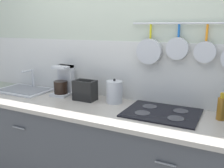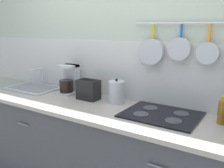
# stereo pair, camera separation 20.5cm
# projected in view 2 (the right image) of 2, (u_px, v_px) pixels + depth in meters

# --- Properties ---
(wall_back) EXTENTS (7.20, 0.13, 2.60)m
(wall_back) POSITION_uv_depth(u_px,v_px,m) (123.00, 61.00, 2.38)
(wall_back) COLOR #B2BCA8
(wall_back) RESTS_ON ground_plane
(cabinet_base) EXTENTS (2.63, 0.63, 0.89)m
(cabinet_base) POSITION_uv_depth(u_px,v_px,m) (102.00, 157.00, 2.27)
(cabinet_base) COLOR #3F4247
(cabinet_base) RESTS_ON ground_plane
(countertop) EXTENTS (2.67, 0.66, 0.03)m
(countertop) POSITION_uv_depth(u_px,v_px,m) (102.00, 109.00, 2.16)
(countertop) COLOR #A59E93
(countertop) RESTS_ON cabinet_base
(sink_basin) EXTENTS (0.56, 0.39, 0.22)m
(sink_basin) POSITION_uv_depth(u_px,v_px,m) (33.00, 87.00, 2.79)
(sink_basin) COLOR #B7BABF
(sink_basin) RESTS_ON countertop
(coffee_maker) EXTENTS (0.18, 0.21, 0.30)m
(coffee_maker) POSITION_uv_depth(u_px,v_px,m) (69.00, 82.00, 2.57)
(coffee_maker) COLOR #B7BABF
(coffee_maker) RESTS_ON countertop
(toaster) EXTENTS (0.22, 0.14, 0.19)m
(toaster) POSITION_uv_depth(u_px,v_px,m) (88.00, 90.00, 2.37)
(toaster) COLOR black
(toaster) RESTS_ON countertop
(kettle) EXTENTS (0.15, 0.15, 0.22)m
(kettle) POSITION_uv_depth(u_px,v_px,m) (116.00, 92.00, 2.26)
(kettle) COLOR #B7BABF
(kettle) RESTS_ON countertop
(cooktop) EXTENTS (0.58, 0.46, 0.01)m
(cooktop) POSITION_uv_depth(u_px,v_px,m) (161.00, 114.00, 1.96)
(cooktop) COLOR black
(cooktop) RESTS_ON countertop
(bottle_vinegar) EXTENTS (0.07, 0.07, 0.21)m
(bottle_vinegar) POSITION_uv_depth(u_px,v_px,m) (223.00, 112.00, 1.77)
(bottle_vinegar) COLOR #8C5919
(bottle_vinegar) RESTS_ON countertop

